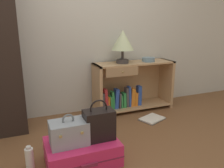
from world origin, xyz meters
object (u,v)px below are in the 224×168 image
object	(u,v)px
table_lamp	(123,41)
open_book_on_floor	(152,119)
bottle	(30,158)
bowl	(148,60)
train_case	(69,133)
bookshelf	(130,87)
suitcase_large	(82,151)
handbag	(99,124)

from	to	relation	value
table_lamp	open_book_on_floor	bearing A→B (deg)	-60.75
bottle	bowl	bearing A→B (deg)	28.39
table_lamp	train_case	distance (m)	1.56
bookshelf	suitcase_large	xyz separation A→B (m)	(-0.99, -1.03, -0.23)
train_case	open_book_on_floor	distance (m)	1.38
bookshelf	train_case	xyz separation A→B (m)	(-1.11, -1.03, -0.02)
bowl	handbag	distance (m)	1.53
suitcase_large	open_book_on_floor	bearing A→B (deg)	27.58
table_lamp	suitcase_large	xyz separation A→B (m)	(-0.86, -1.01, -0.89)
handbag	bowl	bearing A→B (deg)	42.57
train_case	handbag	xyz separation A→B (m)	(0.27, -0.01, 0.04)
bottle	open_book_on_floor	size ratio (longest dim) A/B	0.57
suitcase_large	open_book_on_floor	distance (m)	1.25
bookshelf	bowl	bearing A→B (deg)	-8.54
table_lamp	handbag	bearing A→B (deg)	-124.25
train_case	bowl	bearing A→B (deg)	36.00
train_case	bottle	size ratio (longest dim) A/B	1.49
bookshelf	table_lamp	world-z (taller)	table_lamp
bowl	train_case	bearing A→B (deg)	-144.00
bookshelf	handbag	size ratio (longest dim) A/B	3.04
bowl	open_book_on_floor	distance (m)	0.84
bowl	suitcase_large	size ratio (longest dim) A/B	0.28
suitcase_large	handbag	world-z (taller)	handbag
suitcase_large	train_case	distance (m)	0.24
bottle	handbag	bearing A→B (deg)	-7.69
open_book_on_floor	table_lamp	bearing A→B (deg)	119.25
handbag	bottle	distance (m)	0.67
bowl	bottle	bearing A→B (deg)	-151.61
bowl	train_case	distance (m)	1.74
open_book_on_floor	bottle	bearing A→B (deg)	-161.81
train_case	handbag	distance (m)	0.28
table_lamp	suitcase_large	size ratio (longest dim) A/B	0.68
bottle	open_book_on_floor	bearing A→B (deg)	18.19
bookshelf	table_lamp	bearing A→B (deg)	-171.93
bookshelf	suitcase_large	bearing A→B (deg)	-134.03
suitcase_large	open_book_on_floor	xyz separation A→B (m)	(1.10, 0.58, -0.10)
bowl	bottle	size ratio (longest dim) A/B	0.84
open_book_on_floor	handbag	bearing A→B (deg)	-147.78
bottle	open_book_on_floor	xyz separation A→B (m)	(1.55, 0.51, -0.09)
bowl	suitcase_large	world-z (taller)	bowl
table_lamp	train_case	bearing A→B (deg)	-133.77
train_case	bottle	xyz separation A→B (m)	(-0.34, 0.07, -0.21)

